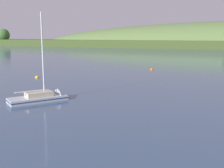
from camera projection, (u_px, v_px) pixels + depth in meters
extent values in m
cube|color=#3C4E24|center=(206.00, 44.00, 184.68)|extent=(449.70, 80.04, 5.06)
sphere|color=#38602D|center=(3.00, 35.00, 249.61)|extent=(10.99, 10.99, 10.99)
cube|color=#ADB2BC|center=(38.00, 101.00, 32.95)|extent=(6.03, 6.88, 1.09)
cone|color=#ADB2BC|center=(64.00, 98.00, 34.72)|extent=(2.98, 2.81, 2.48)
cube|color=navy|center=(38.00, 99.00, 32.90)|extent=(6.06, 6.90, 0.11)
cube|color=#BCB299|center=(39.00, 94.00, 32.90)|extent=(3.19, 3.45, 0.59)
cylinder|color=silver|center=(43.00, 55.00, 32.48)|extent=(0.18, 0.18, 9.76)
cylinder|color=silver|center=(30.00, 91.00, 32.25)|extent=(2.20, 2.89, 0.14)
sphere|color=yellow|center=(37.00, 78.00, 51.91)|extent=(0.77, 0.77, 0.77)
cylinder|color=black|center=(37.00, 75.00, 51.84)|extent=(0.04, 0.04, 0.08)
sphere|color=#EA5B19|center=(152.00, 70.00, 64.19)|extent=(0.78, 0.78, 0.78)
cylinder|color=black|center=(152.00, 68.00, 64.12)|extent=(0.04, 0.04, 0.08)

